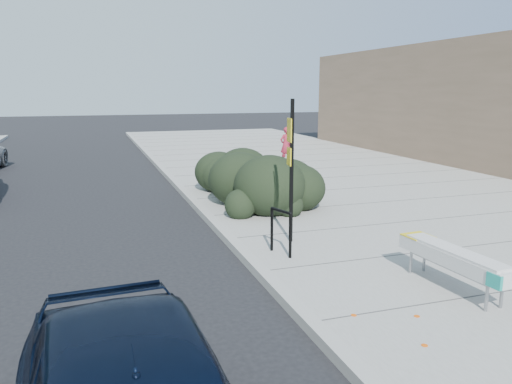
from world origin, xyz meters
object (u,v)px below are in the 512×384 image
(bike_rack, at_px, (281,227))
(sign_post, at_px, (291,163))
(pedestrian, at_px, (286,145))
(bench, at_px, (454,258))

(bike_rack, height_order, sign_post, sign_post)
(pedestrian, bearing_deg, sign_post, 53.85)
(bike_rack, distance_m, pedestrian, 11.98)
(bike_rack, bearing_deg, sign_post, 37.52)
(bench, bearing_deg, bike_rack, 124.74)
(bench, bearing_deg, sign_post, 111.01)
(bench, relative_size, pedestrian, 1.41)
(bench, xyz_separation_m, pedestrian, (2.65, 13.49, 0.26))
(bench, relative_size, sign_post, 0.75)
(bench, height_order, pedestrian, pedestrian)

